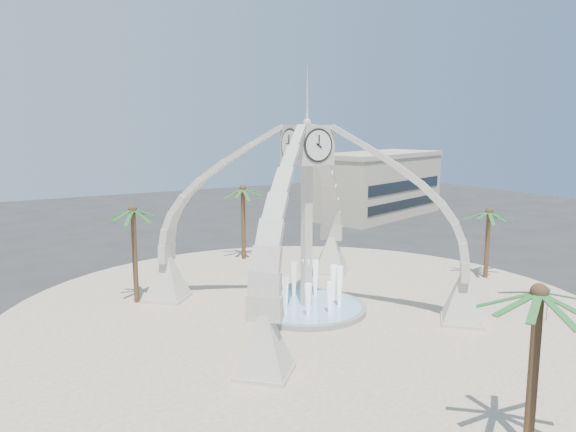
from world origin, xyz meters
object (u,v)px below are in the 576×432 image
fountain (306,307)px  palm_south (539,295)px  palm_north (243,190)px  street_sign (548,297)px  palm_west (133,211)px  palm_east (489,212)px  clock_tower (307,215)px

fountain → palm_south: (-1.52, -17.91, 5.88)m
palm_north → street_sign: palm_north is taller
palm_west → palm_north: size_ratio=1.00×
palm_west → palm_south: palm_west is taller
palm_east → fountain: bearing=177.6°
palm_west → street_sign: bearing=-39.2°
palm_west → street_sign: palm_west is taller
palm_south → street_sign: palm_south is taller
palm_north → clock_tower: bearing=-101.3°
clock_tower → fountain: (0.00, 0.00, -6.20)m
palm_west → palm_north: (12.18, 7.56, -0.02)m
street_sign → palm_north: bearing=92.1°
palm_east → palm_north: (-13.86, 15.92, 1.09)m
palm_north → street_sign: (8.88, -24.75, -4.90)m
palm_south → palm_west: bearing=106.6°
palm_north → palm_south: bearing=-97.8°
clock_tower → street_sign: bearing=-38.6°
clock_tower → palm_south: clock_tower is taller
clock_tower → palm_north: size_ratio=2.43×
clock_tower → palm_north: bearing=78.7°
fountain → palm_north: (3.04, 15.22, 6.20)m
palm_north → palm_east: bearing=-49.0°
palm_west → palm_south: bearing=-73.4°
palm_north → palm_south: 33.45m
palm_east → palm_west: (-26.04, 8.36, 1.11)m
palm_north → palm_south: (-4.57, -33.13, -0.32)m
clock_tower → palm_north: 15.52m
fountain → palm_east: palm_east is taller
palm_east → palm_north: bearing=131.0°
clock_tower → palm_east: (16.90, -0.70, -1.10)m
fountain → palm_east: (16.90, -0.70, 5.11)m
fountain → palm_south: 18.91m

